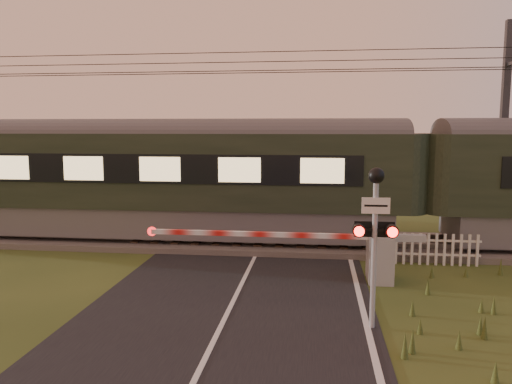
# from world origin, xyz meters

# --- Properties ---
(ground) EXTENTS (160.00, 160.00, 0.00)m
(ground) POSITION_xyz_m (0.00, 0.00, 0.00)
(ground) COLOR #2D3F18
(ground) RESTS_ON ground
(road) EXTENTS (6.00, 140.00, 0.03)m
(road) POSITION_xyz_m (0.02, -0.23, 0.01)
(road) COLOR black
(road) RESTS_ON ground
(track_bed) EXTENTS (140.00, 3.40, 0.39)m
(track_bed) POSITION_xyz_m (0.00, 6.50, 0.07)
(track_bed) COLOR #47423D
(track_bed) RESTS_ON ground
(overhead_wires) EXTENTS (120.00, 0.62, 0.62)m
(overhead_wires) POSITION_xyz_m (0.00, 6.50, 5.72)
(overhead_wires) COLOR black
(overhead_wires) RESTS_ON ground
(train) EXTENTS (40.03, 2.76, 3.72)m
(train) POSITION_xyz_m (4.95, 6.50, 2.15)
(train) COLOR slate
(train) RESTS_ON ground
(boom_gate) EXTENTS (6.99, 0.92, 1.22)m
(boom_gate) POSITION_xyz_m (3.03, 2.96, 0.66)
(boom_gate) COLOR gray
(boom_gate) RESTS_ON ground
(crossing_signal) EXTENTS (0.77, 0.34, 3.04)m
(crossing_signal) POSITION_xyz_m (2.84, -0.07, 2.09)
(crossing_signal) COLOR gray
(crossing_signal) RESTS_ON ground
(picket_fence) EXTENTS (3.02, 0.07, 0.88)m
(picket_fence) POSITION_xyz_m (4.73, 4.60, 0.45)
(picket_fence) COLOR silver
(picket_fence) RESTS_ON ground
(catenary_mast) EXTENTS (0.23, 2.47, 7.33)m
(catenary_mast) POSITION_xyz_m (8.07, 8.73, 3.81)
(catenary_mast) COLOR #2D2D30
(catenary_mast) RESTS_ON ground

